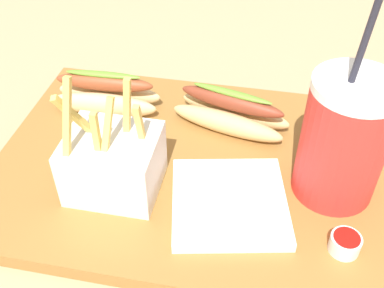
% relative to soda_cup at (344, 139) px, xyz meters
% --- Properties ---
extents(ground_plane, '(2.40, 2.40, 0.02)m').
position_rel_soda_cup_xyz_m(ground_plane, '(0.17, -0.01, -0.11)').
color(ground_plane, tan).
extents(food_tray, '(0.50, 0.36, 0.02)m').
position_rel_soda_cup_xyz_m(food_tray, '(0.17, -0.01, -0.09)').
color(food_tray, olive).
rests_on(food_tray, ground_plane).
extents(soda_cup, '(0.10, 0.10, 0.25)m').
position_rel_soda_cup_xyz_m(soda_cup, '(0.00, 0.00, 0.00)').
color(soda_cup, red).
rests_on(soda_cup, food_tray).
extents(fries_basket, '(0.10, 0.09, 0.16)m').
position_rel_soda_cup_xyz_m(fries_basket, '(0.25, 0.05, -0.04)').
color(fries_basket, white).
rests_on(fries_basket, food_tray).
extents(hot_dog_1, '(0.15, 0.06, 0.06)m').
position_rel_soda_cup_xyz_m(hot_dog_1, '(0.31, -0.10, -0.05)').
color(hot_dog_1, '#E5C689').
rests_on(hot_dog_1, food_tray).
extents(hot_dog_2, '(0.17, 0.10, 0.06)m').
position_rel_soda_cup_xyz_m(hot_dog_2, '(0.13, -0.09, -0.05)').
color(hot_dog_2, '#DBB775').
rests_on(hot_dog_2, food_tray).
extents(ketchup_cup_1, '(0.03, 0.03, 0.02)m').
position_rel_soda_cup_xyz_m(ketchup_cup_1, '(-0.01, 0.09, -0.06)').
color(ketchup_cup_1, white).
rests_on(ketchup_cup_1, food_tray).
extents(ketchup_cup_2, '(0.04, 0.04, 0.02)m').
position_rel_soda_cup_xyz_m(ketchup_cup_2, '(0.01, -0.14, -0.06)').
color(ketchup_cup_2, white).
rests_on(ketchup_cup_2, food_tray).
extents(napkin_stack, '(0.15, 0.16, 0.01)m').
position_rel_soda_cup_xyz_m(napkin_stack, '(0.12, 0.05, -0.07)').
color(napkin_stack, white).
rests_on(napkin_stack, food_tray).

